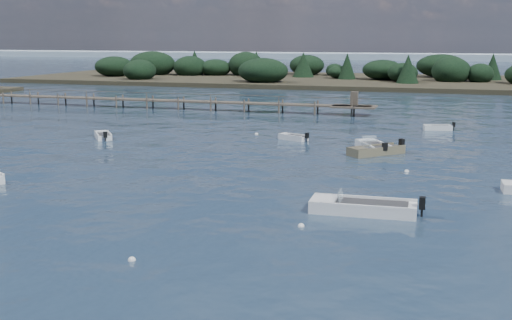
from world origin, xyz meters
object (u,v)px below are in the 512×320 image
(tender_far_grey_b, at_px, (438,129))
(tender_far_grey, at_px, (103,137))
(dinghy_extra_b, at_px, (376,152))
(jetty, at_px, (150,100))
(tender_far_white, at_px, (293,138))
(dinghy_mid_white_a, at_px, (363,209))
(dinghy_extra_a, at_px, (373,148))

(tender_far_grey_b, relative_size, tender_far_grey, 0.96)
(dinghy_extra_b, distance_m, tender_far_grey, 23.97)
(dinghy_extra_b, height_order, jetty, jetty)
(dinghy_extra_b, bearing_deg, tender_far_grey, 178.46)
(tender_far_grey_b, distance_m, tender_far_white, 15.45)
(dinghy_extra_b, height_order, dinghy_mid_white_a, dinghy_extra_b)
(tender_far_white, distance_m, jetty, 30.37)
(tender_far_white, height_order, jetty, jetty)
(dinghy_mid_white_a, relative_size, dinghy_extra_a, 1.30)
(tender_far_grey_b, height_order, dinghy_extra_a, dinghy_extra_a)
(tender_far_grey_b, distance_m, dinghy_mid_white_a, 31.74)
(dinghy_mid_white_a, xyz_separation_m, dinghy_extra_a, (-1.78, 18.60, -0.00))
(dinghy_extra_b, xyz_separation_m, dinghy_extra_a, (-0.42, 1.77, -0.01))
(tender_far_grey_b, xyz_separation_m, dinghy_extra_a, (-4.53, -13.02, 0.03))
(tender_far_grey, distance_m, jetty, 24.59)
(dinghy_mid_white_a, relative_size, tender_far_grey, 1.86)
(tender_far_grey, relative_size, tender_far_white, 1.07)
(jetty, bearing_deg, dinghy_extra_b, -37.77)
(tender_far_grey_b, bearing_deg, jetty, 165.14)
(tender_far_grey_b, bearing_deg, dinghy_extra_b, -105.55)
(dinghy_extra_b, height_order, tender_far_white, dinghy_extra_b)
(jetty, bearing_deg, tender_far_grey_b, -14.86)
(tender_far_grey_b, relative_size, dinghy_mid_white_a, 0.52)
(dinghy_extra_a, bearing_deg, jetty, 143.95)
(dinghy_extra_a, bearing_deg, tender_far_grey_b, 70.81)
(tender_far_grey, bearing_deg, jetty, 107.03)
(tender_far_grey_b, relative_size, tender_far_white, 1.03)
(dinghy_mid_white_a, height_order, dinghy_extra_a, dinghy_mid_white_a)
(dinghy_extra_b, bearing_deg, tender_far_grey_b, 74.45)
(dinghy_extra_b, distance_m, tender_far_grey_b, 15.35)
(tender_far_grey_b, bearing_deg, dinghy_extra_a, -109.19)
(tender_far_grey_b, distance_m, jetty, 36.51)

